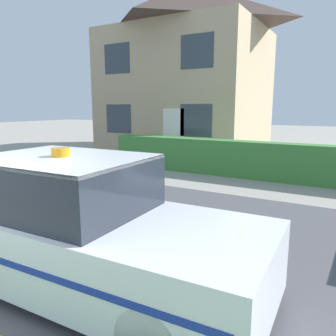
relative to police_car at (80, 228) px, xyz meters
name	(u,v)px	position (x,y,z in m)	size (l,w,h in m)	color
road_strip	(121,223)	(-0.94, 1.94, -0.73)	(28.00, 5.99, 0.01)	#4C4C51
garden_hedge	(254,160)	(0.08, 7.21, -0.18)	(10.08, 0.60, 1.12)	#3D7F38
police_car	(80,228)	(0.00, 0.00, 0.00)	(4.39, 1.85, 1.68)	black
house_left	(187,68)	(-4.92, 12.41, 3.33)	(7.52, 6.36, 7.97)	tan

